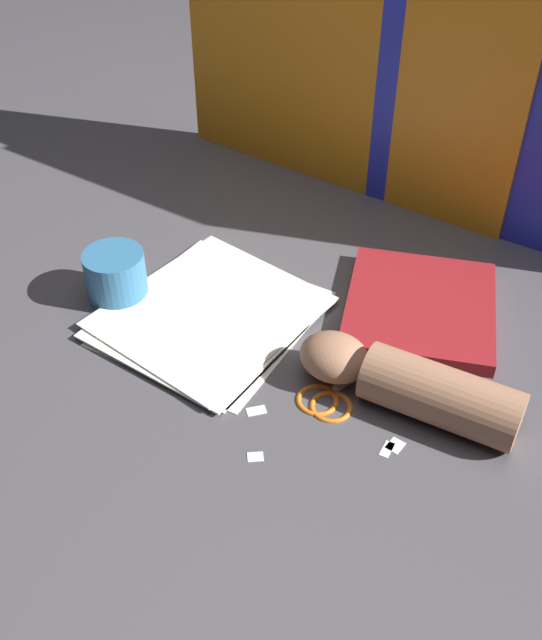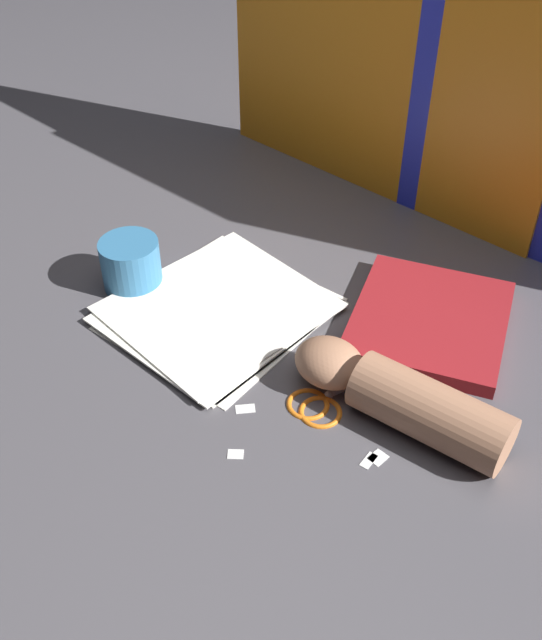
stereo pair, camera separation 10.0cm
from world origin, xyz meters
name	(u,v)px [view 2 (the right image)]	position (x,y,z in m)	size (l,w,h in m)	color
ground_plane	(279,340)	(0.00, 0.00, 0.00)	(6.00, 6.00, 0.00)	#4C494F
backdrop_panel_left	(384,44)	(-0.15, 0.43, 0.27)	(0.64, 0.03, 0.53)	orange
paper_stack	(219,310)	(-0.10, -0.01, 0.01)	(0.29, 0.31, 0.01)	white
book_closed	(430,320)	(0.14, 0.17, 0.01)	(0.28, 0.30, 0.02)	maroon
scissors	(325,396)	(0.12, -0.05, 0.00)	(0.09, 0.17, 0.01)	silver
hand_forearm	(401,398)	(0.21, -0.01, 0.04)	(0.30, 0.10, 0.08)	#A87556
paper_scrap_near	(245,409)	(0.05, -0.13, 0.00)	(0.03, 0.03, 0.00)	white
paper_scrap_mid	(369,460)	(0.22, -0.09, 0.00)	(0.01, 0.03, 0.00)	white
paper_scrap_far	(378,457)	(0.23, -0.08, 0.00)	(0.02, 0.02, 0.00)	white
paper_scrap_side	(236,454)	(0.10, -0.19, 0.00)	(0.02, 0.02, 0.00)	white
mug	(131,264)	(-0.25, -0.05, 0.04)	(0.09, 0.09, 0.08)	teal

